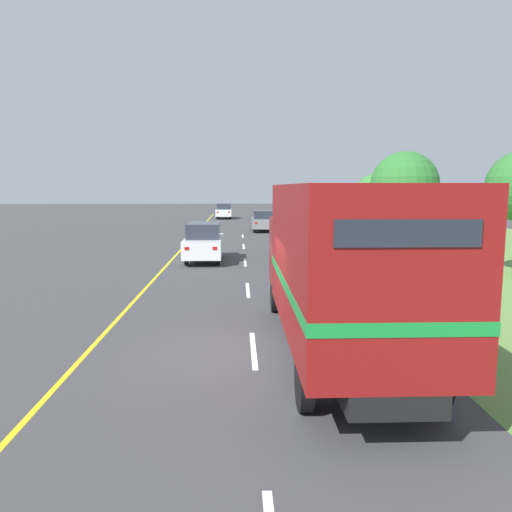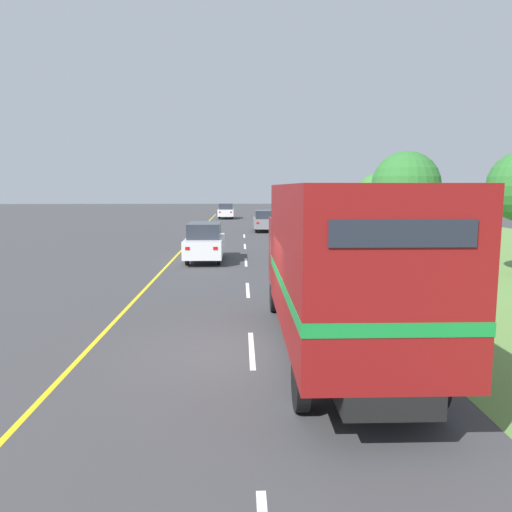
# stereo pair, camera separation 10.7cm
# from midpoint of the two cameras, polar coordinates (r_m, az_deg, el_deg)

# --- Properties ---
(ground_plane) EXTENTS (200.00, 200.00, 0.00)m
(ground_plane) POSITION_cam_midpoint_polar(r_m,az_deg,el_deg) (11.25, -0.20, -11.00)
(ground_plane) COLOR #3D3D3F
(grass_shoulder) EXTENTS (20.00, 73.48, 0.01)m
(grass_shoulder) POSITION_cam_midpoint_polar(r_m,az_deg,el_deg) (34.87, 21.94, 1.32)
(grass_shoulder) COLOR #608942
(grass_shoulder) RESTS_ON ground
(edge_line_yellow) EXTENTS (0.12, 73.48, 0.01)m
(edge_line_yellow) POSITION_cam_midpoint_polar(r_m,az_deg,el_deg) (32.13, -7.81, 1.30)
(edge_line_yellow) COLOR yellow
(edge_line_yellow) RESTS_ON ground
(centre_dash_near) EXTENTS (0.12, 2.60, 0.01)m
(centre_dash_near) POSITION_cam_midpoint_polar(r_m,az_deg,el_deg) (11.47, -0.23, -10.62)
(centre_dash_near) COLOR white
(centre_dash_near) RESTS_ON ground
(centre_dash_mid_a) EXTENTS (0.12, 2.60, 0.01)m
(centre_dash_mid_a) POSITION_cam_midpoint_polar(r_m,az_deg,el_deg) (17.85, -0.78, -3.89)
(centre_dash_mid_a) COLOR white
(centre_dash_mid_a) RESTS_ON ground
(centre_dash_mid_b) EXTENTS (0.12, 2.60, 0.01)m
(centre_dash_mid_b) POSITION_cam_midpoint_polar(r_m,az_deg,el_deg) (24.34, -1.03, -0.72)
(centre_dash_mid_b) COLOR white
(centre_dash_mid_b) RESTS_ON ground
(centre_dash_far) EXTENTS (0.12, 2.60, 0.01)m
(centre_dash_far) POSITION_cam_midpoint_polar(r_m,az_deg,el_deg) (30.89, -1.18, 1.11)
(centre_dash_far) COLOR white
(centre_dash_far) RESTS_ON ground
(centre_dash_farthest) EXTENTS (0.12, 2.60, 0.01)m
(centre_dash_farthest) POSITION_cam_midpoint_polar(r_m,az_deg,el_deg) (37.45, -1.27, 2.30)
(centre_dash_farthest) COLOR white
(centre_dash_farthest) RESTS_ON ground
(horse_trailer_truck) EXTENTS (2.58, 8.80, 3.69)m
(horse_trailer_truck) POSITION_cam_midpoint_polar(r_m,az_deg,el_deg) (10.66, 9.75, -0.80)
(horse_trailer_truck) COLOR black
(horse_trailer_truck) RESTS_ON ground
(lead_car_white) EXTENTS (1.80, 4.53, 1.91)m
(lead_car_white) POSITION_cam_midpoint_polar(r_m,az_deg,el_deg) (24.78, -5.74, 1.64)
(lead_car_white) COLOR black
(lead_car_white) RESTS_ON ground
(lead_car_grey_ahead) EXTENTS (1.80, 3.97, 1.75)m
(lead_car_grey_ahead) POSITION_cam_midpoint_polar(r_m,az_deg,el_deg) (41.28, 1.06, 4.06)
(lead_car_grey_ahead) COLOR black
(lead_car_grey_ahead) RESTS_ON ground
(lead_car_white_ahead) EXTENTS (1.80, 4.46, 1.76)m
(lead_car_white_ahead) POSITION_cam_midpoint_polar(r_m,az_deg,el_deg) (58.52, -3.40, 5.18)
(lead_car_white_ahead) COLOR black
(lead_car_white_ahead) RESTS_ON ground
(highway_sign) EXTENTS (2.28, 0.09, 2.73)m
(highway_sign) POSITION_cam_midpoint_polar(r_m,az_deg,el_deg) (16.66, 20.54, 0.70)
(highway_sign) COLOR #9E9EA3
(highway_sign) RESTS_ON ground
(roadside_tree_mid) EXTENTS (3.86, 3.86, 5.66)m
(roadside_tree_mid) POSITION_cam_midpoint_polar(r_m,az_deg,el_deg) (29.84, 16.86, 7.69)
(roadside_tree_mid) COLOR brown
(roadside_tree_mid) RESTS_ON ground
(roadside_tree_far) EXTENTS (3.17, 3.17, 4.65)m
(roadside_tree_far) POSITION_cam_midpoint_polar(r_m,az_deg,el_deg) (37.64, 13.83, 6.76)
(roadside_tree_far) COLOR #4C3823
(roadside_tree_far) RESTS_ON ground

